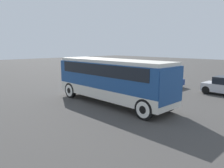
{
  "coord_description": "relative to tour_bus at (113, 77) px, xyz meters",
  "views": [
    {
      "loc": [
        10.98,
        -10.51,
        4.05
      ],
      "look_at": [
        0.0,
        0.0,
        1.42
      ],
      "focal_mm": 35.0,
      "sensor_mm": 36.0,
      "label": 1
    }
  ],
  "objects": [
    {
      "name": "parked_car_far",
      "position": [
        -3.46,
        4.84,
        -1.22
      ],
      "size": [
        4.39,
        1.82,
        1.41
      ],
      "color": "#7A6B5B",
      "rests_on": "ground_plane"
    },
    {
      "name": "ground_plane",
      "position": [
        -0.1,
        0.0,
        -1.91
      ],
      "size": [
        120.0,
        120.0,
        0.0
      ],
      "primitive_type": "plane",
      "color": "#423F3D"
    },
    {
      "name": "tour_bus",
      "position": [
        0.0,
        0.0,
        0.0
      ],
      "size": [
        9.48,
        2.59,
        3.15
      ],
      "color": "silver",
      "rests_on": "ground_plane"
    },
    {
      "name": "parked_car_near",
      "position": [
        -1.65,
        8.66,
        -1.22
      ],
      "size": [
        4.04,
        1.9,
        1.37
      ],
      "color": "navy",
      "rests_on": "ground_plane"
    }
  ]
}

